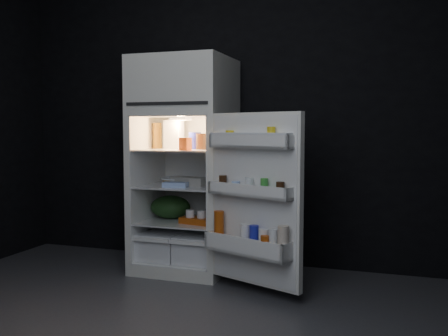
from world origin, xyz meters
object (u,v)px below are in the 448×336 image
(fridge_door, at_px, (254,201))
(egg_carton, at_px, (189,181))
(milk_jug, at_px, (174,135))
(refrigerator, at_px, (186,157))
(yogurt_tray, at_px, (197,221))

(fridge_door, xyz_separation_m, egg_carton, (-0.67, 0.44, 0.07))
(milk_jug, bearing_deg, fridge_door, -32.62)
(egg_carton, bearing_deg, fridge_door, -20.74)
(refrigerator, height_order, fridge_door, refrigerator)
(fridge_door, distance_m, egg_carton, 0.81)
(fridge_door, relative_size, egg_carton, 3.94)
(milk_jug, xyz_separation_m, egg_carton, (0.17, -0.07, -0.38))
(refrigerator, xyz_separation_m, milk_jug, (-0.11, -0.00, 0.19))
(refrigerator, distance_m, milk_jug, 0.22)
(egg_carton, height_order, yogurt_tray, egg_carton)
(yogurt_tray, bearing_deg, refrigerator, 148.31)
(fridge_door, height_order, yogurt_tray, fridge_door)
(egg_carton, distance_m, yogurt_tray, 0.33)
(refrigerator, relative_size, milk_jug, 7.42)
(milk_jug, relative_size, egg_carton, 0.77)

